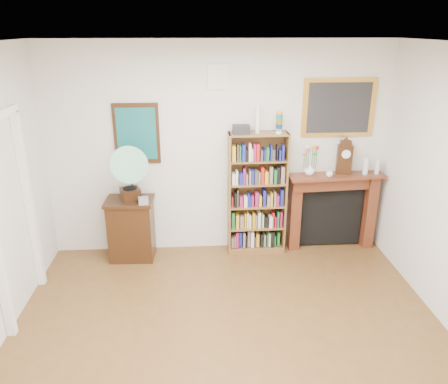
{
  "coord_description": "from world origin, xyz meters",
  "views": [
    {
      "loc": [
        -0.29,
        -3.05,
        2.93
      ],
      "look_at": [
        0.01,
        1.6,
        1.16
      ],
      "focal_mm": 35.0,
      "sensor_mm": 36.0,
      "label": 1
    }
  ],
  "objects_px": {
    "gramophone": "(127,170)",
    "bottle_right": "(377,166)",
    "mantel_clock": "(344,158)",
    "teacup": "(329,174)",
    "cd_stack": "(143,201)",
    "side_cabinet": "(132,229)",
    "flower_vase": "(310,170)",
    "bookshelf": "(257,188)",
    "fireplace": "(332,204)",
    "bottle_left": "(366,166)"
  },
  "relations": [
    {
      "from": "bookshelf",
      "to": "teacup",
      "type": "relative_size",
      "value": 22.69
    },
    {
      "from": "bookshelf",
      "to": "bottle_left",
      "type": "bearing_deg",
      "value": -1.13
    },
    {
      "from": "cd_stack",
      "to": "bottle_right",
      "type": "distance_m",
      "value": 3.11
    },
    {
      "from": "bottle_right",
      "to": "teacup",
      "type": "bearing_deg",
      "value": -172.66
    },
    {
      "from": "bottle_left",
      "to": "side_cabinet",
      "type": "bearing_deg",
      "value": -178.55
    },
    {
      "from": "bookshelf",
      "to": "side_cabinet",
      "type": "relative_size",
      "value": 2.3
    },
    {
      "from": "flower_vase",
      "to": "teacup",
      "type": "bearing_deg",
      "value": -20.5
    },
    {
      "from": "fireplace",
      "to": "mantel_clock",
      "type": "height_order",
      "value": "mantel_clock"
    },
    {
      "from": "side_cabinet",
      "to": "gramophone",
      "type": "relative_size",
      "value": 1.1
    },
    {
      "from": "teacup",
      "to": "gramophone",
      "type": "bearing_deg",
      "value": -177.59
    },
    {
      "from": "bookshelf",
      "to": "bottle_right",
      "type": "bearing_deg",
      "value": -0.48
    },
    {
      "from": "gramophone",
      "to": "bottle_right",
      "type": "xyz_separation_m",
      "value": [
        3.27,
        0.2,
        -0.08
      ]
    },
    {
      "from": "cd_stack",
      "to": "teacup",
      "type": "bearing_deg",
      "value": 3.83
    },
    {
      "from": "bookshelf",
      "to": "gramophone",
      "type": "xyz_separation_m",
      "value": [
        -1.66,
        -0.18,
        0.34
      ]
    },
    {
      "from": "bookshelf",
      "to": "fireplace",
      "type": "xyz_separation_m",
      "value": [
        1.06,
        0.06,
        -0.29
      ]
    },
    {
      "from": "cd_stack",
      "to": "teacup",
      "type": "distance_m",
      "value": 2.43
    },
    {
      "from": "bookshelf",
      "to": "teacup",
      "type": "height_order",
      "value": "bookshelf"
    },
    {
      "from": "side_cabinet",
      "to": "mantel_clock",
      "type": "xyz_separation_m",
      "value": [
        2.83,
        0.13,
        0.89
      ]
    },
    {
      "from": "bookshelf",
      "to": "mantel_clock",
      "type": "relative_size",
      "value": 4.25
    },
    {
      "from": "fireplace",
      "to": "teacup",
      "type": "bearing_deg",
      "value": -135.25
    },
    {
      "from": "cd_stack",
      "to": "flower_vase",
      "type": "bearing_deg",
      "value": 6.64
    },
    {
      "from": "bottle_right",
      "to": "fireplace",
      "type": "bearing_deg",
      "value": 174.77
    },
    {
      "from": "gramophone",
      "to": "flower_vase",
      "type": "xyz_separation_m",
      "value": [
        2.35,
        0.2,
        -0.11
      ]
    },
    {
      "from": "fireplace",
      "to": "gramophone",
      "type": "xyz_separation_m",
      "value": [
        -2.72,
        -0.25,
        0.63
      ]
    },
    {
      "from": "cd_stack",
      "to": "bottle_right",
      "type": "height_order",
      "value": "bottle_right"
    },
    {
      "from": "bookshelf",
      "to": "bottle_right",
      "type": "relative_size",
      "value": 9.6
    },
    {
      "from": "fireplace",
      "to": "flower_vase",
      "type": "relative_size",
      "value": 9.1
    },
    {
      "from": "bottle_left",
      "to": "bottle_right",
      "type": "xyz_separation_m",
      "value": [
        0.17,
        0.02,
        -0.02
      ]
    },
    {
      "from": "fireplace",
      "to": "cd_stack",
      "type": "distance_m",
      "value": 2.56
    },
    {
      "from": "mantel_clock",
      "to": "teacup",
      "type": "bearing_deg",
      "value": -140.27
    },
    {
      "from": "bookshelf",
      "to": "gramophone",
      "type": "distance_m",
      "value": 1.7
    },
    {
      "from": "mantel_clock",
      "to": "bottle_right",
      "type": "height_order",
      "value": "mantel_clock"
    },
    {
      "from": "cd_stack",
      "to": "mantel_clock",
      "type": "height_order",
      "value": "mantel_clock"
    },
    {
      "from": "bottle_left",
      "to": "bookshelf",
      "type": "bearing_deg",
      "value": 179.74
    },
    {
      "from": "cd_stack",
      "to": "flower_vase",
      "type": "distance_m",
      "value": 2.2
    },
    {
      "from": "gramophone",
      "to": "cd_stack",
      "type": "relative_size",
      "value": 6.35
    },
    {
      "from": "side_cabinet",
      "to": "bottle_right",
      "type": "bearing_deg",
      "value": 3.7
    },
    {
      "from": "side_cabinet",
      "to": "flower_vase",
      "type": "bearing_deg",
      "value": 4.45
    },
    {
      "from": "bookshelf",
      "to": "bottle_left",
      "type": "distance_m",
      "value": 1.47
    },
    {
      "from": "cd_stack",
      "to": "mantel_clock",
      "type": "xyz_separation_m",
      "value": [
        2.63,
        0.28,
        0.43
      ]
    },
    {
      "from": "gramophone",
      "to": "bottle_right",
      "type": "distance_m",
      "value": 3.27
    },
    {
      "from": "bookshelf",
      "to": "bottle_right",
      "type": "xyz_separation_m",
      "value": [
        1.61,
        0.01,
        0.26
      ]
    },
    {
      "from": "fireplace",
      "to": "bottle_left",
      "type": "bearing_deg",
      "value": -14.12
    },
    {
      "from": "bookshelf",
      "to": "cd_stack",
      "type": "xyz_separation_m",
      "value": [
        -1.48,
        -0.24,
        -0.05
      ]
    },
    {
      "from": "flower_vase",
      "to": "bottle_right",
      "type": "xyz_separation_m",
      "value": [
        0.91,
        -0.0,
        0.03
      ]
    },
    {
      "from": "cd_stack",
      "to": "teacup",
      "type": "xyz_separation_m",
      "value": [
        2.41,
        0.16,
        0.25
      ]
    },
    {
      "from": "bookshelf",
      "to": "flower_vase",
      "type": "distance_m",
      "value": 0.73
    },
    {
      "from": "cd_stack",
      "to": "bottle_left",
      "type": "xyz_separation_m",
      "value": [
        2.92,
        0.23,
        0.33
      ]
    },
    {
      "from": "bookshelf",
      "to": "fireplace",
      "type": "relative_size",
      "value": 1.47
    },
    {
      "from": "gramophone",
      "to": "cd_stack",
      "type": "height_order",
      "value": "gramophone"
    }
  ]
}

